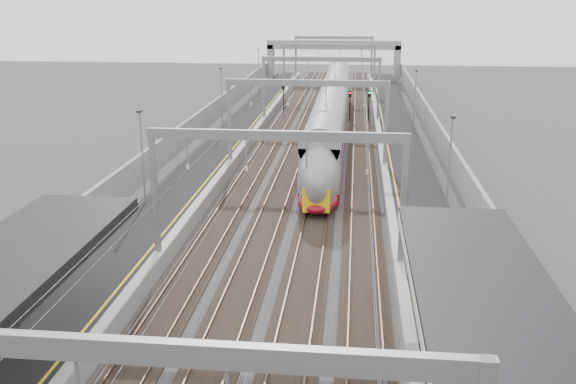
% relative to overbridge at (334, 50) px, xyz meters
% --- Properties ---
extents(platform_left, '(4.00, 120.00, 1.00)m').
position_rel_overbridge_xyz_m(platform_left, '(-8.00, -55.00, -4.81)').
color(platform_left, black).
rests_on(platform_left, ground).
extents(platform_right, '(4.00, 120.00, 1.00)m').
position_rel_overbridge_xyz_m(platform_right, '(8.00, -55.00, -4.81)').
color(platform_right, black).
rests_on(platform_right, ground).
extents(tracks, '(11.40, 140.00, 0.20)m').
position_rel_overbridge_xyz_m(tracks, '(0.00, -55.00, -5.26)').
color(tracks, black).
rests_on(tracks, ground).
extents(overhead_line, '(13.00, 140.00, 6.60)m').
position_rel_overbridge_xyz_m(overhead_line, '(0.00, -48.38, 0.83)').
color(overhead_line, gray).
rests_on(overhead_line, platform_left).
extents(overbridge, '(22.00, 2.20, 6.90)m').
position_rel_overbridge_xyz_m(overbridge, '(0.00, 0.00, 0.00)').
color(overbridge, gray).
rests_on(overbridge, ground).
extents(wall_left, '(0.30, 120.00, 3.20)m').
position_rel_overbridge_xyz_m(wall_left, '(-11.20, -55.00, -3.71)').
color(wall_left, gray).
rests_on(wall_left, ground).
extents(wall_right, '(0.30, 120.00, 3.20)m').
position_rel_overbridge_xyz_m(wall_right, '(11.20, -55.00, -3.71)').
color(wall_right, gray).
rests_on(wall_right, ground).
extents(train, '(2.82, 51.33, 4.45)m').
position_rel_overbridge_xyz_m(train, '(1.50, -45.68, -3.13)').
color(train, maroon).
rests_on(train, ground).
extents(bench, '(0.90, 2.00, 1.00)m').
position_rel_overbridge_xyz_m(bench, '(8.82, -86.59, -3.71)').
color(bench, black).
rests_on(bench, platform_right).
extents(signal_green, '(0.32, 0.32, 3.48)m').
position_rel_overbridge_xyz_m(signal_green, '(-5.20, -28.62, -2.89)').
color(signal_green, black).
rests_on(signal_green, ground).
extents(signal_red_near, '(0.32, 0.32, 3.48)m').
position_rel_overbridge_xyz_m(signal_red_near, '(3.20, -34.38, -2.89)').
color(signal_red_near, black).
rests_on(signal_red_near, ground).
extents(signal_red_far, '(0.32, 0.32, 3.48)m').
position_rel_overbridge_xyz_m(signal_red_far, '(5.40, -34.00, -2.89)').
color(signal_red_far, black).
rests_on(signal_red_far, ground).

